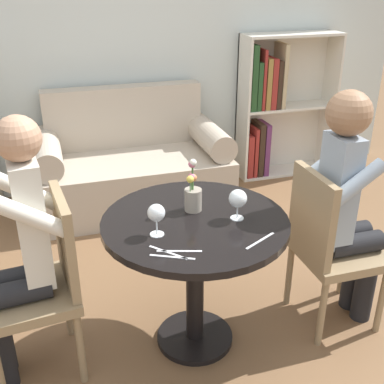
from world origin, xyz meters
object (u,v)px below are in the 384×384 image
object	(u,v)px
couch	(132,168)
flower_vase	(193,193)
person_left	(18,253)
person_right	(348,205)
wine_glass_right	(238,199)
chair_left	(44,280)
wine_glass_left	(156,214)
chair_right	(328,243)
bookshelf_right	(273,106)

from	to	relation	value
couch	flower_vase	world-z (taller)	flower_vase
person_left	person_right	world-z (taller)	person_right
wine_glass_right	person_right	bearing A→B (deg)	0.07
chair_left	flower_vase	distance (m)	0.80
couch	person_right	size ratio (longest dim) A/B	1.17
chair_left	person_right	distance (m)	1.53
flower_vase	wine_glass_left	bearing A→B (deg)	-140.95
person_left	couch	bearing A→B (deg)	148.62
person_right	wine_glass_right	world-z (taller)	person_right
chair_left	wine_glass_left	xyz separation A→B (m)	(0.51, -0.14, 0.33)
couch	chair_left	bearing A→B (deg)	-113.14
couch	chair_right	world-z (taller)	couch
couch	flower_vase	distance (m)	1.70
couch	bookshelf_right	xyz separation A→B (m)	(1.37, 0.27, 0.33)
wine_glass_right	chair_left	bearing A→B (deg)	173.74
wine_glass_right	flower_vase	world-z (taller)	flower_vase
bookshelf_right	chair_left	distance (m)	2.85
chair_left	bookshelf_right	bearing A→B (deg)	127.03
couch	person_left	size ratio (longest dim) A/B	1.19
couch	person_right	bearing A→B (deg)	-65.73
chair_left	person_left	xyz separation A→B (m)	(-0.09, -0.02, 0.17)
flower_vase	chair_right	bearing A→B (deg)	-11.53
person_left	wine_glass_right	bearing A→B (deg)	79.24
person_right	chair_left	bearing A→B (deg)	86.41
bookshelf_right	person_right	world-z (taller)	person_right
chair_left	chair_right	bearing A→B (deg)	80.13
person_left	wine_glass_right	size ratio (longest dim) A/B	8.66
chair_right	flower_vase	size ratio (longest dim) A/B	3.38
wine_glass_left	flower_vase	distance (m)	0.29
person_right	wine_glass_left	world-z (taller)	person_right
wine_glass_left	chair_left	bearing A→B (deg)	165.01
bookshelf_right	wine_glass_left	distance (m)	2.61
wine_glass_left	couch	bearing A→B (deg)	83.56
wine_glass_right	wine_glass_left	bearing A→B (deg)	-174.63
bookshelf_right	wine_glass_right	bearing A→B (deg)	-119.99
bookshelf_right	flower_vase	xyz separation A→B (m)	(-1.35, -1.90, 0.17)
chair_left	flower_vase	world-z (taller)	flower_vase
bookshelf_right	wine_glass_right	world-z (taller)	bookshelf_right
chair_left	person_left	world-z (taller)	person_left
flower_vase	chair_left	bearing A→B (deg)	-176.59
chair_right	wine_glass_left	xyz separation A→B (m)	(-0.92, -0.04, 0.33)
person_right	person_left	bearing A→B (deg)	87.17
bookshelf_right	person_left	world-z (taller)	bookshelf_right
chair_right	wine_glass_right	world-z (taller)	chair_right
chair_right	person_left	world-z (taller)	person_left
person_right	wine_glass_right	size ratio (longest dim) A/B	8.79
person_right	couch	bearing A→B (deg)	24.41
chair_right	couch	bearing A→B (deg)	22.12
chair_right	flower_vase	world-z (taller)	flower_vase
chair_left	flower_vase	xyz separation A→B (m)	(0.73, 0.04, 0.32)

